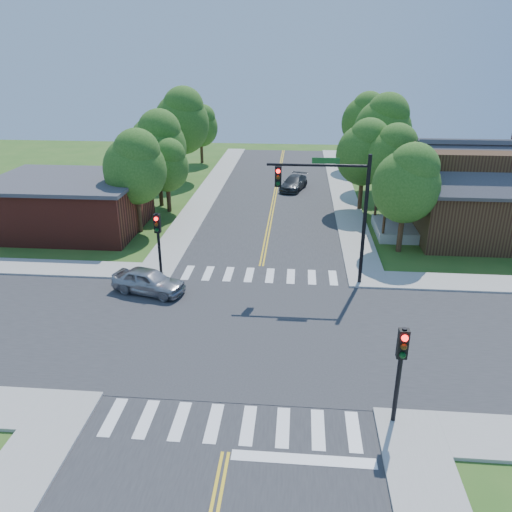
# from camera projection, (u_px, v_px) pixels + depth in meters

# --- Properties ---
(ground) EXTENTS (100.00, 100.00, 0.00)m
(ground) POSITION_uv_depth(u_px,v_px,m) (249.00, 332.00, 22.99)
(ground) COLOR #2C5A1C
(ground) RESTS_ON ground
(road_ns) EXTENTS (10.00, 90.00, 0.04)m
(road_ns) POSITION_uv_depth(u_px,v_px,m) (249.00, 332.00, 22.98)
(road_ns) COLOR #2D2D30
(road_ns) RESTS_ON ground
(road_ew) EXTENTS (90.00, 10.00, 0.04)m
(road_ew) POSITION_uv_depth(u_px,v_px,m) (249.00, 331.00, 22.98)
(road_ew) COLOR #2D2D30
(road_ew) RESTS_ON ground
(intersection_patch) EXTENTS (10.20, 10.20, 0.06)m
(intersection_patch) POSITION_uv_depth(u_px,v_px,m) (249.00, 332.00, 22.99)
(intersection_patch) COLOR #2D2D30
(intersection_patch) RESTS_ON ground
(sidewalk_ne) EXTENTS (40.00, 40.00, 0.14)m
(sidewalk_ne) POSITION_uv_depth(u_px,v_px,m) (487.00, 228.00, 36.26)
(sidewalk_ne) COLOR #9E9B93
(sidewalk_ne) RESTS_ON ground
(sidewalk_nw) EXTENTS (40.00, 40.00, 0.14)m
(sidewalk_nw) POSITION_uv_depth(u_px,v_px,m) (67.00, 216.00, 38.78)
(sidewalk_nw) COLOR #9E9B93
(sidewalk_nw) RESTS_ON ground
(crosswalk_north) EXTENTS (8.85, 2.00, 0.01)m
(crosswalk_north) POSITION_uv_depth(u_px,v_px,m) (260.00, 275.00, 28.68)
(crosswalk_north) COLOR white
(crosswalk_north) RESTS_ON ground
(crosswalk_south) EXTENTS (8.85, 2.00, 0.01)m
(crosswalk_south) POSITION_uv_depth(u_px,v_px,m) (231.00, 424.00, 17.26)
(crosswalk_south) COLOR white
(crosswalk_south) RESTS_ON ground
(centerline) EXTENTS (0.30, 90.00, 0.01)m
(centerline) POSITION_uv_depth(u_px,v_px,m) (249.00, 331.00, 22.97)
(centerline) COLOR yellow
(centerline) RESTS_ON ground
(stop_bar) EXTENTS (4.60, 0.45, 0.09)m
(stop_bar) POSITION_uv_depth(u_px,v_px,m) (303.00, 460.00, 15.79)
(stop_bar) COLOR white
(stop_bar) RESTS_ON ground
(signal_mast_ne) EXTENTS (5.30, 0.42, 7.20)m
(signal_mast_ne) POSITION_uv_depth(u_px,v_px,m) (334.00, 199.00, 25.96)
(signal_mast_ne) COLOR black
(signal_mast_ne) RESTS_ON ground
(signal_pole_se) EXTENTS (0.34, 0.42, 3.80)m
(signal_pole_se) POSITION_uv_depth(u_px,v_px,m) (401.00, 359.00, 16.34)
(signal_pole_se) COLOR black
(signal_pole_se) RESTS_ON ground
(signal_pole_nw) EXTENTS (0.34, 0.42, 3.80)m
(signal_pole_nw) POSITION_uv_depth(u_px,v_px,m) (158.00, 233.00, 27.55)
(signal_pole_nw) COLOR black
(signal_pole_nw) RESTS_ON ground
(house_ne) EXTENTS (13.05, 8.80, 7.11)m
(house_ne) POSITION_uv_depth(u_px,v_px,m) (492.00, 189.00, 33.61)
(house_ne) COLOR black
(house_ne) RESTS_ON ground
(building_nw) EXTENTS (10.40, 8.40, 3.73)m
(building_nw) POSITION_uv_depth(u_px,v_px,m) (69.00, 204.00, 35.55)
(building_nw) COLOR maroon
(building_nw) RESTS_ON ground
(tree_e_a) EXTENTS (4.13, 3.92, 7.02)m
(tree_e_a) POSITION_uv_depth(u_px,v_px,m) (408.00, 182.00, 30.39)
(tree_e_a) COLOR #382314
(tree_e_a) RESTS_ON ground
(tree_e_b) EXTENTS (4.20, 3.99, 7.15)m
(tree_e_b) POSITION_uv_depth(u_px,v_px,m) (392.00, 156.00, 37.33)
(tree_e_b) COLOR #382314
(tree_e_b) RESTS_ON ground
(tree_e_c) EXTENTS (5.13, 4.87, 8.72)m
(tree_e_c) POSITION_uv_depth(u_px,v_px,m) (384.00, 127.00, 44.21)
(tree_e_c) COLOR #382314
(tree_e_c) RESTS_ON ground
(tree_e_d) EXTENTS (4.81, 4.57, 8.18)m
(tree_e_d) POSITION_uv_depth(u_px,v_px,m) (366.00, 119.00, 52.19)
(tree_e_d) COLOR #382314
(tree_e_d) RESTS_ON ground
(tree_w_a) EXTENTS (4.30, 4.08, 7.31)m
(tree_w_a) POSITION_uv_depth(u_px,v_px,m) (135.00, 165.00, 33.82)
(tree_w_a) COLOR #382314
(tree_w_a) RESTS_ON ground
(tree_w_b) EXTENTS (4.63, 4.40, 7.87)m
(tree_w_b) POSITION_uv_depth(u_px,v_px,m) (158.00, 143.00, 39.66)
(tree_w_b) COLOR #382314
(tree_w_b) RESTS_ON ground
(tree_w_c) EXTENTS (5.29, 5.03, 9.00)m
(tree_w_c) POSITION_uv_depth(u_px,v_px,m) (182.00, 119.00, 47.64)
(tree_w_c) COLOR #382314
(tree_w_c) RESTS_ON ground
(tree_w_d) EXTENTS (3.85, 3.66, 6.55)m
(tree_w_d) POSITION_uv_depth(u_px,v_px,m) (201.00, 125.00, 55.74)
(tree_w_d) COLOR #382314
(tree_w_d) RESTS_ON ground
(tree_house) EXTENTS (4.32, 4.10, 7.34)m
(tree_house) POSITION_uv_depth(u_px,v_px,m) (365.00, 151.00, 38.59)
(tree_house) COLOR #382314
(tree_house) RESTS_ON ground
(tree_bldg) EXTENTS (3.46, 3.29, 5.88)m
(tree_bldg) POSITION_uv_depth(u_px,v_px,m) (167.00, 164.00, 38.65)
(tree_bldg) COLOR #382314
(tree_bldg) RESTS_ON ground
(car_silver) EXTENTS (3.64, 4.78, 1.35)m
(car_silver) POSITION_uv_depth(u_px,v_px,m) (149.00, 282.00, 26.40)
(car_silver) COLOR #A2A4A9
(car_silver) RESTS_ON ground
(car_dgrey) EXTENTS (4.02, 5.24, 1.25)m
(car_dgrey) POSITION_uv_depth(u_px,v_px,m) (294.00, 183.00, 46.06)
(car_dgrey) COLOR #313336
(car_dgrey) RESTS_ON ground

